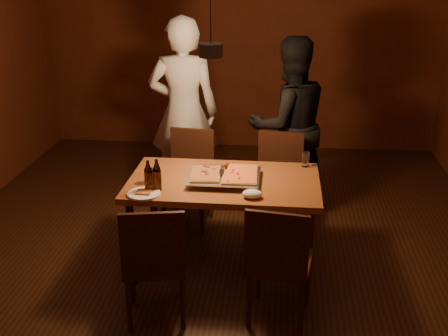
# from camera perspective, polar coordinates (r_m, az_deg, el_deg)

# --- Properties ---
(room_shell) EXTENTS (6.00, 6.00, 6.00)m
(room_shell) POSITION_cam_1_polar(r_m,az_deg,el_deg) (4.30, -1.31, 7.26)
(room_shell) COLOR #391C0F
(room_shell) RESTS_ON ground
(dining_table) EXTENTS (1.50, 0.90, 0.75)m
(dining_table) POSITION_cam_1_polar(r_m,az_deg,el_deg) (4.45, 0.00, -2.09)
(dining_table) COLOR #9D5527
(dining_table) RESTS_ON floor
(chair_far_left) EXTENTS (0.47, 0.47, 0.49)m
(chair_far_left) POSITION_cam_1_polar(r_m,az_deg,el_deg) (5.25, -3.50, -0.05)
(chair_far_left) COLOR #38190F
(chair_far_left) RESTS_ON floor
(chair_far_right) EXTENTS (0.48, 0.48, 0.49)m
(chair_far_right) POSITION_cam_1_polar(r_m,az_deg,el_deg) (5.17, 5.54, -0.46)
(chair_far_right) COLOR #38190F
(chair_far_right) RESTS_ON floor
(chair_near_left) EXTENTS (0.49, 0.49, 0.49)m
(chair_near_left) POSITION_cam_1_polar(r_m,az_deg,el_deg) (3.82, -7.12, -8.70)
(chair_near_left) COLOR #38190F
(chair_near_left) RESTS_ON floor
(chair_near_right) EXTENTS (0.48, 0.48, 0.49)m
(chair_near_right) POSITION_cam_1_polar(r_m,az_deg,el_deg) (3.81, 5.54, -8.75)
(chair_near_right) COLOR #38190F
(chair_near_right) RESTS_ON floor
(pizza_tray) EXTENTS (0.59, 0.50, 0.05)m
(pizza_tray) POSITION_cam_1_polar(r_m,az_deg,el_deg) (4.39, 0.05, -1.03)
(pizza_tray) COLOR silver
(pizza_tray) RESTS_ON dining_table
(pizza_meat) EXTENTS (0.25, 0.37, 0.02)m
(pizza_meat) POSITION_cam_1_polar(r_m,az_deg,el_deg) (4.39, -1.86, -0.57)
(pizza_meat) COLOR maroon
(pizza_meat) RESTS_ON pizza_tray
(pizza_cheese) EXTENTS (0.28, 0.43, 0.02)m
(pizza_cheese) POSITION_cam_1_polar(r_m,az_deg,el_deg) (4.38, 1.64, -0.62)
(pizza_cheese) COLOR gold
(pizza_cheese) RESTS_ON pizza_tray
(spatula) EXTENTS (0.11, 0.25, 0.04)m
(spatula) POSITION_cam_1_polar(r_m,az_deg,el_deg) (4.40, -0.07, -0.43)
(spatula) COLOR silver
(spatula) RESTS_ON pizza_tray
(beer_bottle_a) EXTENTS (0.06, 0.06, 0.24)m
(beer_bottle_a) POSITION_cam_1_polar(r_m,az_deg,el_deg) (4.21, -7.69, -0.80)
(beer_bottle_a) COLOR black
(beer_bottle_a) RESTS_ON dining_table
(beer_bottle_b) EXTENTS (0.06, 0.06, 0.24)m
(beer_bottle_b) POSITION_cam_1_polar(r_m,az_deg,el_deg) (4.21, -6.82, -0.71)
(beer_bottle_b) COLOR black
(beer_bottle_b) RESTS_ON dining_table
(water_glass_left) EXTENTS (0.07, 0.07, 0.11)m
(water_glass_left) POSITION_cam_1_polar(r_m,az_deg,el_deg) (4.39, -7.64, -0.78)
(water_glass_left) COLOR silver
(water_glass_left) RESTS_ON dining_table
(water_glass_right) EXTENTS (0.06, 0.06, 0.13)m
(water_glass_right) POSITION_cam_1_polar(r_m,az_deg,el_deg) (4.72, 8.29, 0.88)
(water_glass_right) COLOR silver
(water_glass_right) RESTS_ON dining_table
(plate_slice) EXTENTS (0.25, 0.25, 0.03)m
(plate_slice) POSITION_cam_1_polar(r_m,az_deg,el_deg) (4.19, -8.14, -2.59)
(plate_slice) COLOR white
(plate_slice) RESTS_ON dining_table
(napkin) EXTENTS (0.15, 0.11, 0.06)m
(napkin) POSITION_cam_1_polar(r_m,az_deg,el_deg) (4.09, 2.88, -2.64)
(napkin) COLOR white
(napkin) RESTS_ON dining_table
(diner_white) EXTENTS (0.71, 0.49, 1.88)m
(diner_white) POSITION_cam_1_polar(r_m,az_deg,el_deg) (5.60, -4.11, 5.67)
(diner_white) COLOR silver
(diner_white) RESTS_ON floor
(diner_dark) EXTENTS (1.02, 0.92, 1.72)m
(diner_dark) POSITION_cam_1_polar(r_m,az_deg,el_deg) (5.49, 6.60, 4.33)
(diner_dark) COLOR black
(diner_dark) RESTS_ON floor
(pendant_lamp) EXTENTS (0.18, 0.18, 1.10)m
(pendant_lamp) POSITION_cam_1_polar(r_m,az_deg,el_deg) (4.23, -1.35, 12.01)
(pendant_lamp) COLOR black
(pendant_lamp) RESTS_ON ceiling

